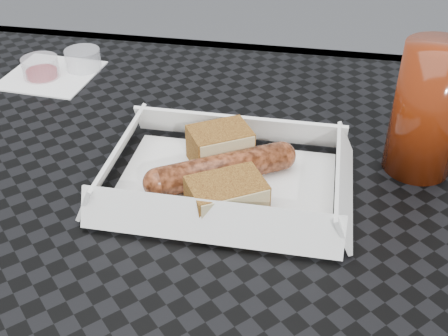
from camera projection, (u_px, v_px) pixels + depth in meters
name	position (u px, v px, depth m)	size (l,w,h in m)	color
patio_table	(123.00, 244.00, 0.62)	(0.80, 0.80, 0.74)	black
food_tray	(226.00, 185.00, 0.58)	(0.22, 0.15, 0.00)	white
bratwurst	(222.00, 169.00, 0.57)	(0.15, 0.10, 0.03)	brown
bread_near	(220.00, 146.00, 0.60)	(0.06, 0.05, 0.04)	olive
bread_far	(226.00, 197.00, 0.53)	(0.07, 0.05, 0.04)	olive
veg_garnish	(277.00, 222.00, 0.53)	(0.03, 0.03, 0.00)	#F65B0A
napkin	(51.00, 75.00, 0.79)	(0.12, 0.12, 0.00)	white
condiment_cup_sauce	(41.00, 68.00, 0.78)	(0.05, 0.05, 0.03)	maroon
condiment_cup_empty	(83.00, 60.00, 0.80)	(0.05, 0.05, 0.03)	silver
drink_glass	(428.00, 110.00, 0.57)	(0.07, 0.07, 0.14)	#5B1B07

